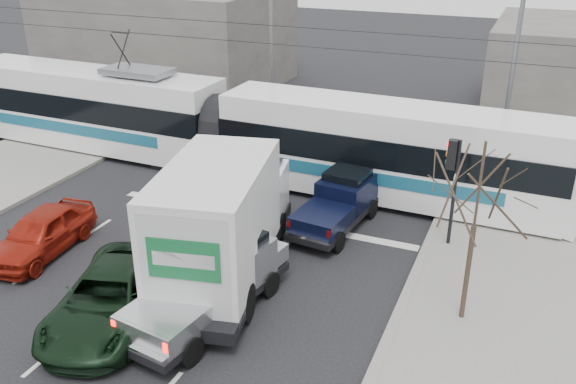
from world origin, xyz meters
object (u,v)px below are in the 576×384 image
at_px(bare_tree, 479,194).
at_px(box_truck, 223,221).
at_px(street_lamp_far, 268,26).
at_px(traffic_signal, 453,170).
at_px(red_car, 41,233).
at_px(silver_pickup, 214,279).
at_px(street_lamp_near, 511,52).
at_px(green_car, 111,297).
at_px(tram, 223,127).
at_px(navy_pickup, 340,202).

distance_m(bare_tree, box_truck, 7.23).
bearing_deg(street_lamp_far, traffic_signal, -41.72).
relative_size(traffic_signal, red_car, 0.86).
distance_m(traffic_signal, red_car, 13.31).
bearing_deg(traffic_signal, silver_pickup, -130.63).
distance_m(street_lamp_near, street_lamp_far, 11.67).
relative_size(bare_tree, box_truck, 0.62).
height_order(silver_pickup, red_car, silver_pickup).
relative_size(street_lamp_near, green_car, 1.72).
bearing_deg(box_truck, street_lamp_far, 97.03).
distance_m(bare_tree, silver_pickup, 7.27).
relative_size(traffic_signal, green_car, 0.69).
xyz_separation_m(green_car, red_car, (-4.39, 2.15, -0.01)).
bearing_deg(street_lamp_near, tram, -158.00).
bearing_deg(street_lamp_near, traffic_signal, -96.41).
bearing_deg(silver_pickup, street_lamp_near, 74.81).
xyz_separation_m(traffic_signal, tram, (-9.89, 3.17, -0.78)).
relative_size(street_lamp_near, silver_pickup, 1.57).
distance_m(street_lamp_near, green_car, 17.83).
relative_size(navy_pickup, green_car, 0.88).
bearing_deg(street_lamp_near, street_lamp_far, 170.13).
xyz_separation_m(bare_tree, navy_pickup, (-4.83, 4.08, -2.87)).
bearing_deg(street_lamp_far, red_car, -95.04).
bearing_deg(silver_pickup, traffic_signal, 58.26).
bearing_deg(silver_pickup, box_truck, 118.46).
relative_size(street_lamp_far, tram, 0.33).
bearing_deg(green_car, silver_pickup, 16.83).
bearing_deg(bare_tree, street_lamp_near, 91.42).
bearing_deg(silver_pickup, bare_tree, 27.23).
relative_size(bare_tree, street_lamp_far, 0.56).
xyz_separation_m(silver_pickup, box_truck, (-0.59, 1.66, 0.90)).
relative_size(green_car, red_car, 1.25).
relative_size(traffic_signal, box_truck, 0.45).
xyz_separation_m(tram, green_car, (2.30, -10.75, -1.23)).
bearing_deg(green_car, box_truck, 45.41).
bearing_deg(bare_tree, silver_pickup, -161.66).
xyz_separation_m(box_truck, green_car, (-1.76, -3.13, -1.16)).
height_order(bare_tree, navy_pickup, bare_tree).
height_order(tram, silver_pickup, tram).
bearing_deg(traffic_signal, bare_tree, -74.24).
bearing_deg(street_lamp_far, bare_tree, -48.88).
xyz_separation_m(navy_pickup, red_car, (-8.28, -5.52, -0.21)).
xyz_separation_m(street_lamp_far, green_car, (3.07, -17.08, -4.38)).
bearing_deg(tram, red_car, -102.23).
relative_size(tram, silver_pickup, 4.72).
height_order(traffic_signal, street_lamp_far, street_lamp_far).
xyz_separation_m(bare_tree, traffic_signal, (-1.13, 4.00, -1.05)).
height_order(street_lamp_near, box_truck, street_lamp_near).
xyz_separation_m(bare_tree, green_car, (-8.72, -3.58, -3.06)).
height_order(street_lamp_far, box_truck, street_lamp_far).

